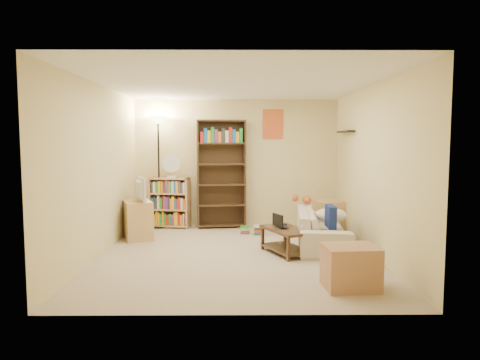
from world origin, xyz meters
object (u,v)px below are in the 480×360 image
object	(u,v)px
end_cabinet	(350,267)
mug	(300,227)
coffee_table	(287,238)
laptop	(285,226)
tv_stand	(138,220)
side_table	(328,216)
short_bookshelf	(170,203)
tall_bookshelf	(221,171)
floor_lamp	(158,139)
tabby_cat	(305,199)
desk_fan	(172,166)
television	(137,190)
sofa	(322,228)

from	to	relation	value
end_cabinet	mug	bearing A→B (deg)	104.93
coffee_table	laptop	world-z (taller)	laptop
tv_stand	side_table	xyz separation A→B (m)	(3.42, 0.57, -0.04)
mug	short_bookshelf	distance (m)	3.10
laptop	mug	world-z (taller)	mug
tall_bookshelf	floor_lamp	size ratio (longest dim) A/B	0.96
floor_lamp	side_table	bearing A→B (deg)	-7.25
tabby_cat	tall_bookshelf	xyz separation A→B (m)	(-1.52, 0.71, 0.46)
mug	end_cabinet	xyz separation A→B (m)	(0.37, -1.39, -0.18)
laptop	short_bookshelf	xyz separation A→B (m)	(-2.04, 1.91, 0.10)
mug	short_bookshelf	size ratio (longest dim) A/B	0.11
mug	end_cabinet	bearing A→B (deg)	-75.07
tall_bookshelf	desk_fan	bearing A→B (deg)	176.18
mug	television	bearing A→B (deg)	156.08
tv_stand	end_cabinet	bearing A→B (deg)	-61.97
television	side_table	bearing A→B (deg)	-102.06
floor_lamp	laptop	bearing A→B (deg)	-40.38
laptop	tall_bookshelf	size ratio (longest dim) A/B	0.18
mug	tabby_cat	bearing A→B (deg)	78.65
tv_stand	floor_lamp	distance (m)	1.72
desk_fan	side_table	world-z (taller)	desk_fan
coffee_table	floor_lamp	bearing A→B (deg)	113.37
television	tall_bookshelf	distance (m)	1.73
sofa	desk_fan	world-z (taller)	desk_fan
tv_stand	side_table	bearing A→B (deg)	-12.06
laptop	short_bookshelf	world-z (taller)	short_bookshelf
tabby_cat	desk_fan	xyz separation A→B (m)	(-2.47, 0.66, 0.57)
laptop	floor_lamp	size ratio (longest dim) A/B	0.17
tv_stand	short_bookshelf	size ratio (longest dim) A/B	0.67
coffee_table	desk_fan	bearing A→B (deg)	110.57
sofa	end_cabinet	size ratio (longest dim) A/B	3.43
sofa	tv_stand	bearing A→B (deg)	87.60
mug	short_bookshelf	bearing A→B (deg)	136.10
desk_fan	end_cabinet	xyz separation A→B (m)	(2.55, -3.49, -0.97)
sofa	television	distance (m)	3.18
sofa	coffee_table	bearing A→B (deg)	136.87
laptop	coffee_table	bearing A→B (deg)	176.21
short_bookshelf	floor_lamp	bearing A→B (deg)	-172.44
end_cabinet	coffee_table	bearing A→B (deg)	109.86
coffee_table	television	bearing A→B (deg)	132.32
coffee_table	short_bookshelf	size ratio (longest dim) A/B	1.00
tabby_cat	tall_bookshelf	distance (m)	1.74
coffee_table	tv_stand	bearing A→B (deg)	132.32
desk_fan	television	bearing A→B (deg)	-115.70
laptop	desk_fan	size ratio (longest dim) A/B	0.81
laptop	floor_lamp	distance (m)	3.23
sofa	end_cabinet	world-z (taller)	sofa
tabby_cat	tall_bookshelf	size ratio (longest dim) A/B	0.21
laptop	side_table	distance (m)	1.79
laptop	sofa	bearing A→B (deg)	-68.98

